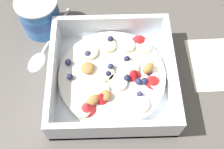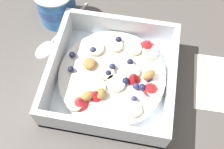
# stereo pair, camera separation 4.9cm
# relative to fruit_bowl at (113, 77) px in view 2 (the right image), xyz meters

# --- Properties ---
(ground_plane) EXTENTS (2.40, 2.40, 0.00)m
(ground_plane) POSITION_rel_fruit_bowl_xyz_m (-0.01, -0.02, -0.02)
(ground_plane) COLOR #56514C
(fruit_bowl) EXTENTS (0.22, 0.22, 0.07)m
(fruit_bowl) POSITION_rel_fruit_bowl_xyz_m (0.00, 0.00, 0.00)
(fruit_bowl) COLOR white
(fruit_bowl) RESTS_ON ground
(spoon) EXTENTS (0.08, 0.17, 0.01)m
(spoon) POSITION_rel_fruit_bowl_xyz_m (-0.14, 0.07, -0.02)
(spoon) COLOR silver
(spoon) RESTS_ON ground
(yogurt_cup) EXTENTS (0.08, 0.08, 0.08)m
(yogurt_cup) POSITION_rel_fruit_bowl_xyz_m (-0.14, 0.14, 0.02)
(yogurt_cup) COLOR #3370B7
(yogurt_cup) RESTS_ON ground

